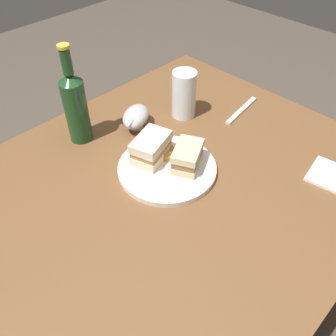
# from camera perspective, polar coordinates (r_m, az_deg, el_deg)

# --- Properties ---
(ground_plane) EXTENTS (6.00, 6.00, 0.00)m
(ground_plane) POSITION_cam_1_polar(r_m,az_deg,el_deg) (1.55, 0.10, -21.53)
(ground_plane) COLOR #4C4238
(dining_table) EXTENTS (1.13, 0.92, 0.73)m
(dining_table) POSITION_cam_1_polar(r_m,az_deg,el_deg) (1.23, 0.12, -14.27)
(dining_table) COLOR brown
(dining_table) RESTS_ON ground
(plate) EXTENTS (0.26, 0.26, 0.02)m
(plate) POSITION_cam_1_polar(r_m,az_deg,el_deg) (0.97, -0.14, -0.05)
(plate) COLOR silver
(plate) RESTS_ON dining_table
(sandwich_half_left) EXTENTS (0.12, 0.10, 0.06)m
(sandwich_half_left) POSITION_cam_1_polar(r_m,az_deg,el_deg) (0.95, 3.18, 1.77)
(sandwich_half_left) COLOR beige
(sandwich_half_left) RESTS_ON plate
(sandwich_half_right) EXTENTS (0.13, 0.10, 0.07)m
(sandwich_half_right) POSITION_cam_1_polar(r_m,az_deg,el_deg) (0.97, -2.69, 3.17)
(sandwich_half_right) COLOR beige
(sandwich_half_right) RESTS_ON plate
(potato_wedge_front) EXTENTS (0.03, 0.05, 0.02)m
(potato_wedge_front) POSITION_cam_1_polar(r_m,az_deg,el_deg) (0.99, -0.89, 2.53)
(potato_wedge_front) COLOR #B77F33
(potato_wedge_front) RESTS_ON plate
(potato_wedge_middle) EXTENTS (0.04, 0.05, 0.02)m
(potato_wedge_middle) POSITION_cam_1_polar(r_m,az_deg,el_deg) (1.01, 0.17, 3.56)
(potato_wedge_middle) COLOR #AD702D
(potato_wedge_middle) RESTS_ON plate
(potato_wedge_back) EXTENTS (0.05, 0.04, 0.01)m
(potato_wedge_back) POSITION_cam_1_polar(r_m,az_deg,el_deg) (0.98, -1.18, 1.67)
(potato_wedge_back) COLOR #B77F33
(potato_wedge_back) RESTS_ON plate
(potato_wedge_left_edge) EXTENTS (0.03, 0.05, 0.02)m
(potato_wedge_left_edge) POSITION_cam_1_polar(r_m,az_deg,el_deg) (0.99, 2.32, 2.52)
(potato_wedge_left_edge) COLOR gold
(potato_wedge_left_edge) RESTS_ON plate
(potato_wedge_right_edge) EXTENTS (0.05, 0.04, 0.02)m
(potato_wedge_right_edge) POSITION_cam_1_polar(r_m,az_deg,el_deg) (0.97, 2.05, 1.39)
(potato_wedge_right_edge) COLOR gold
(potato_wedge_right_edge) RESTS_ON plate
(potato_wedge_stray) EXTENTS (0.04, 0.04, 0.02)m
(potato_wedge_stray) POSITION_cam_1_polar(r_m,az_deg,el_deg) (0.98, 2.59, 1.79)
(potato_wedge_stray) COLOR #B77F33
(potato_wedge_stray) RESTS_ON plate
(pint_glass) EXTENTS (0.08, 0.08, 0.15)m
(pint_glass) POSITION_cam_1_polar(r_m,az_deg,el_deg) (1.14, 2.53, 11.24)
(pint_glass) COLOR white
(pint_glass) RESTS_ON dining_table
(gravy_boat) EXTENTS (0.14, 0.12, 0.07)m
(gravy_boat) POSITION_cam_1_polar(r_m,az_deg,el_deg) (1.10, -5.14, 8.05)
(gravy_boat) COLOR #B7B7BC
(gravy_boat) RESTS_ON dining_table
(cider_bottle) EXTENTS (0.07, 0.07, 0.29)m
(cider_bottle) POSITION_cam_1_polar(r_m,az_deg,el_deg) (1.04, -14.42, 9.57)
(cider_bottle) COLOR #19421E
(cider_bottle) RESTS_ON dining_table
(napkin) EXTENTS (0.12, 0.11, 0.01)m
(napkin) POSITION_cam_1_polar(r_m,az_deg,el_deg) (1.05, 23.90, -0.91)
(napkin) COLOR white
(napkin) RESTS_ON dining_table
(fork) EXTENTS (0.18, 0.04, 0.01)m
(fork) POSITION_cam_1_polar(r_m,az_deg,el_deg) (1.21, 11.54, 8.94)
(fork) COLOR silver
(fork) RESTS_ON dining_table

